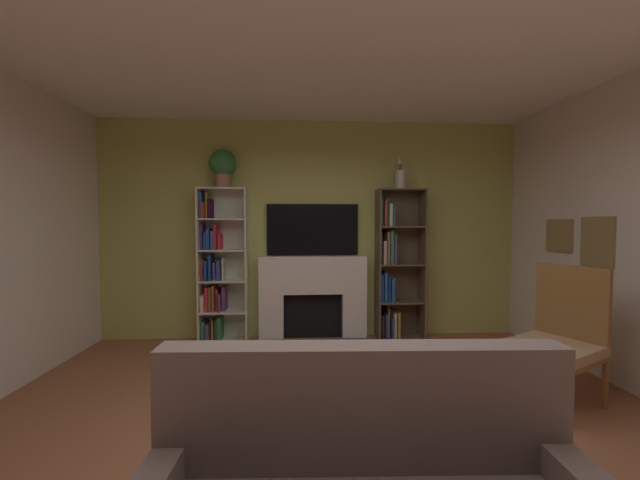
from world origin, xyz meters
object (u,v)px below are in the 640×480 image
(tv, at_px, (313,230))
(vase_with_flowers, at_px, (400,178))
(bookshelf_right, at_px, (393,267))
(armchair, at_px, (559,336))
(bookshelf_left, at_px, (219,270))
(potted_plant, at_px, (223,166))
(fireplace, at_px, (313,295))
(coffee_table, at_px, (345,427))

(tv, height_order, vase_with_flowers, vase_with_flowers)
(bookshelf_right, bearing_deg, armchair, -62.66)
(bookshelf_left, xyz_separation_m, potted_plant, (0.07, -0.03, 1.32))
(fireplace, distance_m, armchair, 2.71)
(fireplace, relative_size, coffee_table, 1.80)
(bookshelf_right, xyz_separation_m, coffee_table, (-0.99, -2.69, -0.60))
(potted_plant, bearing_deg, fireplace, 2.01)
(bookshelf_left, xyz_separation_m, armchair, (3.20, -1.82, -0.36))
(fireplace, xyz_separation_m, coffee_table, (0.07, -2.70, -0.24))
(fireplace, relative_size, tv, 1.25)
(armchair, relative_size, coffee_table, 1.38)
(vase_with_flowers, bearing_deg, bookshelf_left, 179.22)
(bookshelf_left, relative_size, armchair, 1.71)
(coffee_table, bearing_deg, bookshelf_right, 69.76)
(tv, height_order, potted_plant, potted_plant)
(fireplace, distance_m, vase_with_flowers, 1.90)
(bookshelf_left, height_order, potted_plant, potted_plant)
(vase_with_flowers, bearing_deg, fireplace, 178.06)
(bookshelf_right, relative_size, coffee_table, 2.36)
(fireplace, height_order, coffee_table, fireplace)
(fireplace, distance_m, tv, 0.86)
(armchair, distance_m, coffee_table, 2.13)
(tv, height_order, armchair, tv)
(bookshelf_right, relative_size, vase_with_flowers, 4.46)
(tv, bearing_deg, coffee_table, -88.63)
(coffee_table, bearing_deg, armchair, 24.23)
(potted_plant, distance_m, coffee_table, 3.48)
(coffee_table, bearing_deg, fireplace, 91.41)
(bookshelf_left, height_order, coffee_table, bookshelf_left)
(tv, distance_m, bookshelf_left, 1.31)
(potted_plant, height_order, coffee_table, potted_plant)
(tv, distance_m, armchair, 2.90)
(fireplace, relative_size, bookshelf_left, 0.76)
(bookshelf_left, distance_m, armchair, 3.70)
(bookshelf_left, height_order, armchair, bookshelf_left)
(armchair, bearing_deg, bookshelf_left, 150.33)
(armchair, bearing_deg, potted_plant, 150.24)
(potted_plant, relative_size, armchair, 0.42)
(tv, bearing_deg, bookshelf_right, -4.98)
(bookshelf_right, xyz_separation_m, vase_with_flowers, (0.08, -0.03, 1.16))
(fireplace, height_order, potted_plant, potted_plant)
(fireplace, height_order, bookshelf_left, bookshelf_left)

